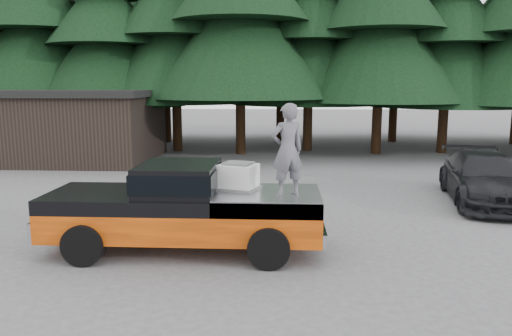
# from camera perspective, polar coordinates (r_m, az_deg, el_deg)

# --- Properties ---
(ground) EXTENTS (120.00, 120.00, 0.00)m
(ground) POSITION_cam_1_polar(r_m,az_deg,el_deg) (11.63, -2.91, -8.39)
(ground) COLOR #49494C
(ground) RESTS_ON ground
(pickup_truck) EXTENTS (6.00, 2.04, 1.33)m
(pickup_truck) POSITION_cam_1_polar(r_m,az_deg,el_deg) (10.92, -8.18, -6.03)
(pickup_truck) COLOR #E1500A
(pickup_truck) RESTS_ON ground
(truck_cab) EXTENTS (1.66, 1.90, 0.59)m
(truck_cab) POSITION_cam_1_polar(r_m,az_deg,el_deg) (10.73, -8.83, -1.06)
(truck_cab) COLOR black
(truck_cab) RESTS_ON pickup_truck
(air_compressor) EXTENTS (0.93, 0.84, 0.53)m
(air_compressor) POSITION_cam_1_polar(r_m,az_deg,el_deg) (10.75, -2.06, -1.10)
(air_compressor) COLOR silver
(air_compressor) RESTS_ON pickup_truck
(man_on_bed) EXTENTS (0.81, 0.69, 1.88)m
(man_on_bed) POSITION_cam_1_polar(r_m,az_deg,el_deg) (10.09, 3.61, 2.08)
(man_on_bed) COLOR #535259
(man_on_bed) RESTS_ON pickup_truck
(parked_car) EXTENTS (2.88, 5.45, 1.51)m
(parked_car) POSITION_cam_1_polar(r_m,az_deg,el_deg) (16.69, 24.67, -1.05)
(parked_car) COLOR black
(parked_car) RESTS_ON ground
(utility_building) EXTENTS (8.40, 6.40, 3.30)m
(utility_building) POSITION_cam_1_polar(r_m,az_deg,el_deg) (25.22, -20.77, 4.63)
(utility_building) COLOR black
(utility_building) RESTS_ON ground
(treeline) EXTENTS (60.15, 16.05, 17.50)m
(treeline) POSITION_cam_1_polar(r_m,az_deg,el_deg) (28.50, 1.64, 17.97)
(treeline) COLOR black
(treeline) RESTS_ON ground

